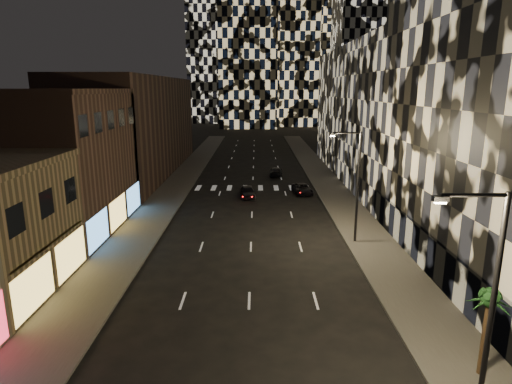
{
  "coord_description": "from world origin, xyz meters",
  "views": [
    {
      "loc": [
        0.4,
        -3.43,
        12.41
      ],
      "look_at": [
        0.41,
        23.0,
        6.0
      ],
      "focal_mm": 30.0,
      "sensor_mm": 36.0,
      "label": 1
    }
  ],
  "objects_px": {
    "streetlight_near": "(487,299)",
    "car_dark_midlane": "(248,192)",
    "streetlight_far": "(355,179)",
    "car_dark_oncoming": "(276,172)",
    "car_dark_rightlane": "(302,189)",
    "palm_tree": "(489,305)"
  },
  "relations": [
    {
      "from": "streetlight_near",
      "to": "car_dark_midlane",
      "type": "xyz_separation_m",
      "value": [
        -8.9,
        34.94,
        -4.66
      ]
    },
    {
      "from": "streetlight_far",
      "to": "car_dark_oncoming",
      "type": "xyz_separation_m",
      "value": [
        -4.97,
        27.83,
        -4.73
      ]
    },
    {
      "from": "car_dark_midlane",
      "to": "car_dark_rightlane",
      "type": "xyz_separation_m",
      "value": [
        6.56,
        1.86,
        -0.09
      ]
    },
    {
      "from": "car_dark_oncoming",
      "to": "car_dark_midlane",
      "type": "bearing_deg",
      "value": 77.58
    },
    {
      "from": "streetlight_far",
      "to": "car_dark_oncoming",
      "type": "bearing_deg",
      "value": 100.12
    },
    {
      "from": "car_dark_midlane",
      "to": "car_dark_rightlane",
      "type": "relative_size",
      "value": 0.94
    },
    {
      "from": "streetlight_near",
      "to": "car_dark_oncoming",
      "type": "xyz_separation_m",
      "value": [
        -4.97,
        47.83,
        -4.73
      ]
    },
    {
      "from": "streetlight_far",
      "to": "car_dark_rightlane",
      "type": "xyz_separation_m",
      "value": [
        -2.34,
        16.8,
        -4.75
      ]
    },
    {
      "from": "car_dark_oncoming",
      "to": "palm_tree",
      "type": "height_order",
      "value": "palm_tree"
    },
    {
      "from": "streetlight_far",
      "to": "car_dark_midlane",
      "type": "relative_size",
      "value": 2.22
    },
    {
      "from": "car_dark_oncoming",
      "to": "palm_tree",
      "type": "relative_size",
      "value": 1.07
    },
    {
      "from": "car_dark_rightlane",
      "to": "car_dark_midlane",
      "type": "bearing_deg",
      "value": -170.89
    },
    {
      "from": "streetlight_near",
      "to": "car_dark_midlane",
      "type": "relative_size",
      "value": 2.22
    },
    {
      "from": "car_dark_rightlane",
      "to": "palm_tree",
      "type": "bearing_deg",
      "value": -89.47
    },
    {
      "from": "car_dark_midlane",
      "to": "car_dark_oncoming",
      "type": "relative_size",
      "value": 0.95
    },
    {
      "from": "car_dark_oncoming",
      "to": "car_dark_rightlane",
      "type": "distance_m",
      "value": 11.34
    },
    {
      "from": "car_dark_oncoming",
      "to": "car_dark_rightlane",
      "type": "xyz_separation_m",
      "value": [
        2.63,
        -11.03,
        -0.02
      ]
    },
    {
      "from": "streetlight_near",
      "to": "palm_tree",
      "type": "bearing_deg",
      "value": 57.44
    },
    {
      "from": "car_dark_oncoming",
      "to": "palm_tree",
      "type": "distance_m",
      "value": 45.39
    },
    {
      "from": "streetlight_near",
      "to": "palm_tree",
      "type": "height_order",
      "value": "streetlight_near"
    },
    {
      "from": "streetlight_near",
      "to": "streetlight_far",
      "type": "relative_size",
      "value": 1.0
    },
    {
      "from": "car_dark_rightlane",
      "to": "palm_tree",
      "type": "height_order",
      "value": "palm_tree"
    }
  ]
}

